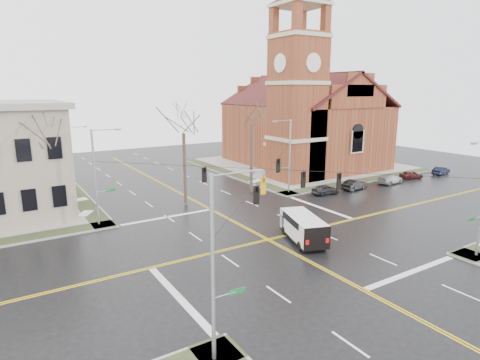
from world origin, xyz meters
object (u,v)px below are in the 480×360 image
church (302,116)px  parked_car_b (354,185)px  signal_pole_ne (289,154)px  parked_car_c (390,179)px  tree_nw_far (48,139)px  parked_car_a (326,189)px  streetlight_north_b (51,139)px  parked_car_d (411,175)px  tree_ne (252,120)px  signal_pole_nw (97,175)px  streetlight_north_a (72,155)px  cargo_van (302,226)px  tree_nw_near (183,128)px  parked_car_e (441,171)px  signal_pole_sw (216,264)px

church → parked_car_b: 18.79m
signal_pole_ne → parked_car_c: size_ratio=2.06×
parked_car_c → tree_nw_far: size_ratio=0.38×
parked_car_c → tree_nw_far: 42.65m
signal_pole_ne → parked_car_a: signal_pole_ne is taller
church → streetlight_north_b: bearing=146.8°
parked_car_d → tree_ne: (-24.16, 5.58, 8.50)m
signal_pole_ne → parked_car_a: size_ratio=2.49×
signal_pole_nw → church: bearing=20.2°
parked_car_a → parked_car_b: size_ratio=0.91×
signal_pole_nw → tree_nw_far: 5.27m
signal_pole_nw → parked_car_d: 43.50m
signal_pole_nw → streetlight_north_a: signal_pole_nw is taller
parked_car_d → tree_ne: size_ratio=0.27×
cargo_van → tree_nw_near: size_ratio=0.53×
parked_car_e → parked_car_c: bearing=80.4°
tree_nw_far → cargo_van: bearing=-41.0°
signal_pole_sw → tree_nw_far: tree_nw_far is taller
streetlight_north_b → tree_nw_near: 35.63m
church → parked_car_c: bearing=-83.3°
tree_nw_far → parked_car_e: bearing=-5.8°
cargo_van → tree_nw_far: bearing=157.6°
streetlight_north_a → streetlight_north_b: (0.00, 20.00, 0.00)m
signal_pole_nw → signal_pole_sw: size_ratio=1.00×
signal_pole_nw → tree_nw_near: (9.88, 2.32, 3.57)m
streetlight_north_b → parked_car_b: size_ratio=2.01×
parked_car_a → parked_car_d: 16.85m
streetlight_north_b → cargo_van: bearing=-75.3°
streetlight_north_a → tree_nw_near: size_ratio=0.68×
streetlight_north_b → tree_ne: tree_ne is taller
streetlight_north_a → parked_car_c: bearing=-27.9°
signal_pole_ne → tree_nw_far: (-26.25, 1.94, 3.32)m
parked_car_c → parked_car_d: 5.17m
signal_pole_sw → parked_car_c: signal_pole_sw is taller
streetlight_north_a → signal_pole_ne: bearing=-36.9°
signal_pole_nw → parked_car_e: signal_pole_nw is taller
streetlight_north_b → tree_nw_far: bearing=-97.0°
parked_car_d → parked_car_b: bearing=106.1°
streetlight_north_b → streetlight_north_a: bearing=-90.0°
signal_pole_nw → parked_car_e: 49.91m
church → tree_nw_far: 41.28m
streetlight_north_a → parked_car_d: (42.52, -19.35, -3.88)m
signal_pole_ne → streetlight_north_b: (-21.97, 36.50, -0.48)m
parked_car_e → tree_ne: 32.33m
tree_nw_near → parked_car_c: bearing=-11.2°
signal_pole_sw → streetlight_north_a: (0.67, 39.50, -0.48)m
cargo_van → parked_car_d: (29.46, 10.26, -0.72)m
tree_ne → streetlight_north_a: bearing=143.1°
parked_car_a → tree_nw_near: (-16.45, 5.17, 7.90)m
tree_nw_near → tree_nw_far: bearing=-178.4°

